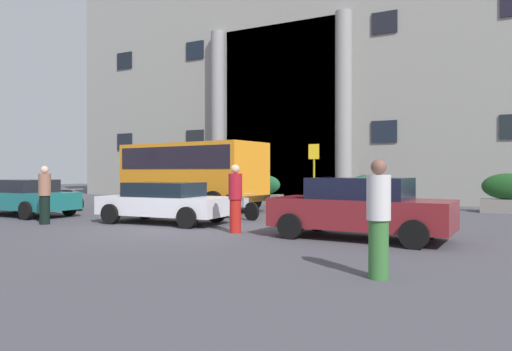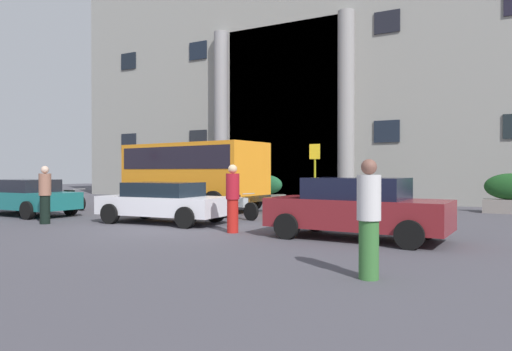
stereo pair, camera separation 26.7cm
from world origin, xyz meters
name	(u,v)px [view 2 (the right image)]	position (x,y,z in m)	size (l,w,h in m)	color
ground_plane	(175,232)	(0.00, 0.00, -0.06)	(80.00, 64.00, 0.12)	#47454D
office_building_facade	(357,64)	(-0.01, 17.47, 8.14)	(35.47, 9.67, 16.29)	gray
orange_minibus	(193,171)	(-3.40, 5.50, 1.64)	(6.37, 3.22, 2.75)	orange
bus_stop_sign	(315,170)	(1.31, 7.22, 1.67)	(0.44, 0.08, 2.71)	#9E9D15
hedge_planter_entrance_left	(511,194)	(8.19, 10.13, 0.74)	(1.94, 0.80, 1.54)	gray
hedge_planter_far_east	(368,192)	(2.57, 10.50, 0.71)	(1.45, 0.85, 1.47)	gray
hedge_planter_entrance_right	(266,190)	(-2.50, 10.32, 0.69)	(1.84, 0.75, 1.43)	gray
hedge_planter_west	(175,186)	(-8.54, 10.78, 0.75)	(1.50, 0.95, 1.55)	gray
parked_sedan_second	(23,197)	(-7.55, 0.68, 0.69)	(4.46, 1.97, 1.32)	#1B6A6A
parked_compact_extra	(163,202)	(-1.37, 1.17, 0.67)	(4.16, 2.12, 1.27)	white
parked_hatchback_near	(357,208)	(4.92, 0.71, 0.75)	(4.30, 2.07, 1.47)	maroon
scooter_by_planter	(317,209)	(2.95, 3.23, 0.46)	(1.98, 0.77, 0.89)	black
motorcycle_near_kerb	(71,199)	(-8.09, 3.24, 0.46)	(1.94, 0.56, 0.89)	black
motorcycle_far_end	(236,206)	(-0.02, 3.31, 0.45)	(1.90, 0.72, 0.89)	black
pedestrian_woman_with_bag	(233,198)	(1.72, 0.28, 0.91)	(0.36, 0.36, 1.80)	red
pedestrian_man_red_shirt	(45,195)	(-4.43, -0.75, 0.91)	(0.36, 0.36, 1.79)	black
pedestrian_child_trailing	(369,218)	(6.26, -3.22, 0.92)	(0.36, 0.36, 1.81)	#346C31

